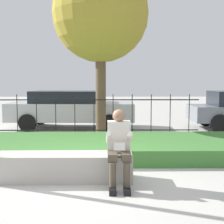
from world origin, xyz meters
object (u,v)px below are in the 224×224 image
(person_seated_reader, at_px, (119,144))
(tree_behind_fence, at_px, (100,15))
(car_parked_center, at_px, (71,108))
(stone_bench, at_px, (64,168))

(person_seated_reader, distance_m, tree_behind_fence, 5.64)
(tree_behind_fence, bearing_deg, car_parked_center, 122.62)
(stone_bench, bearing_deg, car_parked_center, 95.48)
(person_seated_reader, bearing_deg, car_parked_center, 103.34)
(person_seated_reader, distance_m, car_parked_center, 6.70)
(car_parked_center, bearing_deg, tree_behind_fence, -55.25)
(tree_behind_fence, bearing_deg, stone_bench, -97.19)
(tree_behind_fence, bearing_deg, person_seated_reader, -85.21)
(person_seated_reader, bearing_deg, stone_bench, 161.53)
(car_parked_center, bearing_deg, stone_bench, -82.39)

